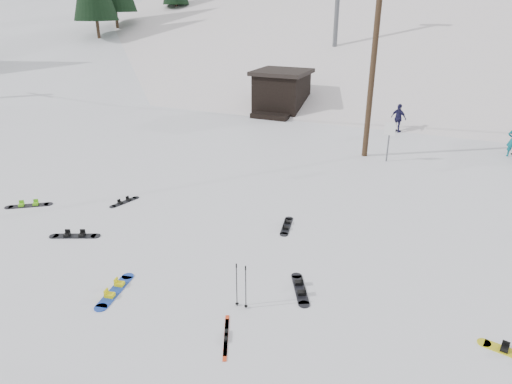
% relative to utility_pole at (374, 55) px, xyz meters
% --- Properties ---
extents(ground, '(200.00, 200.00, 0.00)m').
position_rel_utility_pole_xyz_m(ground, '(-2.00, -14.00, -4.68)').
color(ground, white).
rests_on(ground, ground).
extents(ski_slope, '(60.00, 85.24, 65.97)m').
position_rel_utility_pole_xyz_m(ski_slope, '(-2.00, 41.00, -16.68)').
color(ski_slope, white).
rests_on(ski_slope, ground).
extents(ridge_left, '(47.54, 95.03, 58.38)m').
position_rel_utility_pole_xyz_m(ridge_left, '(-38.00, 34.00, -15.68)').
color(ridge_left, white).
rests_on(ridge_left, ground).
extents(treeline_left, '(20.00, 64.00, 10.00)m').
position_rel_utility_pole_xyz_m(treeline_left, '(-36.00, 26.00, -4.68)').
color(treeline_left, black).
rests_on(treeline_left, ground).
extents(treeline_crest, '(50.00, 6.00, 10.00)m').
position_rel_utility_pole_xyz_m(treeline_crest, '(-2.00, 72.00, -4.68)').
color(treeline_crest, black).
rests_on(treeline_crest, ski_slope).
extents(utility_pole, '(2.00, 0.26, 9.00)m').
position_rel_utility_pole_xyz_m(utility_pole, '(0.00, 0.00, 0.00)').
color(utility_pole, '#3A2819').
rests_on(utility_pole, ground).
extents(trail_sign, '(0.50, 0.09, 1.85)m').
position_rel_utility_pole_xyz_m(trail_sign, '(1.10, -0.42, -3.41)').
color(trail_sign, '#595B60').
rests_on(trail_sign, ground).
extents(lift_hut, '(3.40, 4.10, 2.75)m').
position_rel_utility_pole_xyz_m(lift_hut, '(-7.00, 6.94, -3.32)').
color(lift_hut, black).
rests_on(lift_hut, ground).
extents(hero_snowboard, '(0.59, 1.68, 0.12)m').
position_rel_utility_pole_xyz_m(hero_snowboard, '(-3.53, -13.75, -4.65)').
color(hero_snowboard, '#1B40B0').
rests_on(hero_snowboard, ground).
extents(hero_skis, '(0.71, 1.39, 0.08)m').
position_rel_utility_pole_xyz_m(hero_skis, '(-0.13, -14.11, -4.66)').
color(hero_skis, red).
rests_on(hero_skis, ground).
extents(ski_poles, '(0.33, 0.09, 1.19)m').
position_rel_utility_pole_xyz_m(ski_poles, '(-0.29, -12.99, -4.07)').
color(ski_poles, black).
rests_on(ski_poles, ground).
extents(board_scatter_a, '(1.50, 0.84, 0.11)m').
position_rel_utility_pole_xyz_m(board_scatter_a, '(-6.67, -11.91, -4.65)').
color(board_scatter_a, black).
rests_on(board_scatter_a, ground).
extents(board_scatter_b, '(0.49, 1.25, 0.09)m').
position_rel_utility_pole_xyz_m(board_scatter_b, '(-6.95, -9.14, -4.66)').
color(board_scatter_b, black).
rests_on(board_scatter_b, ground).
extents(board_scatter_c, '(1.39, 1.09, 0.12)m').
position_rel_utility_pole_xyz_m(board_scatter_c, '(-9.92, -10.82, -4.65)').
color(board_scatter_c, black).
rests_on(board_scatter_c, ground).
extents(board_scatter_d, '(0.88, 1.40, 0.11)m').
position_rel_utility_pole_xyz_m(board_scatter_d, '(0.78, -11.74, -4.65)').
color(board_scatter_d, black).
rests_on(board_scatter_d, ground).
extents(board_scatter_f, '(0.51, 1.42, 0.10)m').
position_rel_utility_pole_xyz_m(board_scatter_f, '(-0.79, -8.53, -4.65)').
color(board_scatter_f, black).
rests_on(board_scatter_f, ground).
extents(skier_navy, '(1.01, 0.75, 1.60)m').
position_rel_utility_pole_xyz_m(skier_navy, '(0.80, 5.03, -3.88)').
color(skier_navy, '#1A183D').
rests_on(skier_navy, ground).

